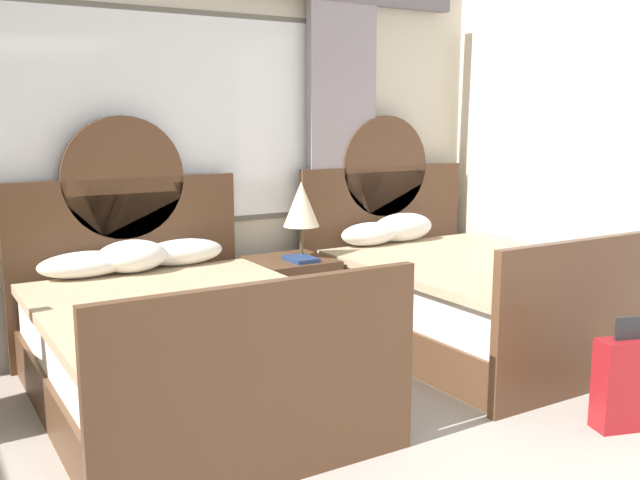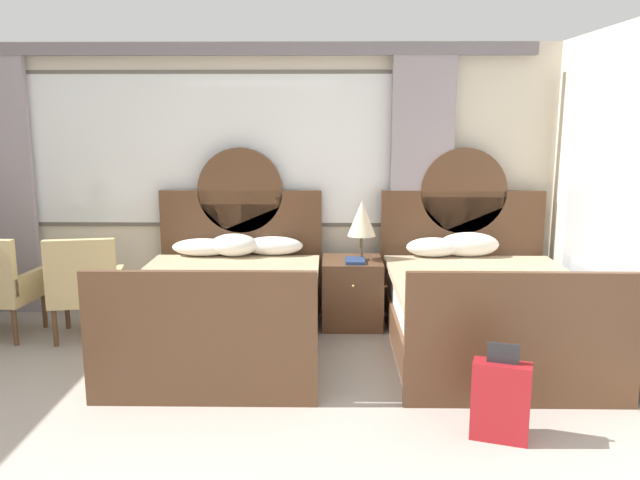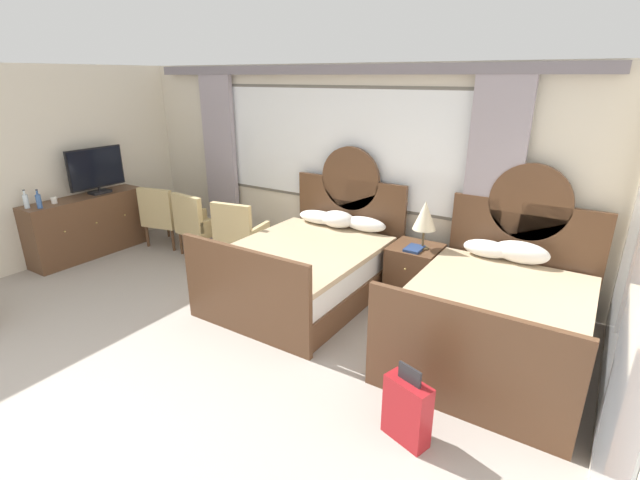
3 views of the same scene
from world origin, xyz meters
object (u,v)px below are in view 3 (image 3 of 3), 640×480
(table_lamp_on_nightstand, at_px, (425,216))
(bottle_spirit_blue, at_px, (39,201))
(bottle_water_clear, at_px, (26,201))
(bed_near_mirror, at_px, (496,316))
(armchair_by_window_right, at_px, (164,215))
(cup_on_dresser, at_px, (54,200))
(armchair_by_window_left, at_px, (239,232))
(dresser_minibar, at_px, (88,226))
(book_on_nightstand, at_px, (414,249))
(armchair_by_window_centre, at_px, (198,223))
(bed_near_window, at_px, (308,266))
(tv_flatscreen, at_px, (96,170))
(suitcase_on_floor, at_px, (407,410))
(nightstand_between_beds, at_px, (414,272))

(table_lamp_on_nightstand, relative_size, bottle_spirit_blue, 2.24)
(bottle_water_clear, bearing_deg, bed_near_mirror, 13.72)
(table_lamp_on_nightstand, bearing_deg, armchair_by_window_right, -174.02)
(cup_on_dresser, distance_m, armchair_by_window_left, 2.56)
(dresser_minibar, height_order, bottle_water_clear, bottle_water_clear)
(book_on_nightstand, height_order, dresser_minibar, dresser_minibar)
(bottle_spirit_blue, distance_m, armchair_by_window_centre, 2.06)
(armchair_by_window_right, bearing_deg, bed_near_window, -4.33)
(tv_flatscreen, distance_m, cup_on_dresser, 0.75)
(bed_near_window, distance_m, cup_on_dresser, 3.67)
(tv_flatscreen, distance_m, suitcase_on_floor, 5.64)
(armchair_by_window_right, distance_m, suitcase_on_floor, 5.14)
(book_on_nightstand, height_order, tv_flatscreen, tv_flatscreen)
(bed_near_mirror, relative_size, book_on_nightstand, 8.50)
(book_on_nightstand, height_order, armchair_by_window_right, armchair_by_window_right)
(bed_near_mirror, relative_size, armchair_by_window_right, 2.32)
(tv_flatscreen, xyz_separation_m, cup_on_dresser, (0.01, -0.68, -0.30))
(armchair_by_window_centre, bearing_deg, bottle_spirit_blue, -129.81)
(bottle_spirit_blue, height_order, cup_on_dresser, bottle_spirit_blue)
(nightstand_between_beds, relative_size, bottle_water_clear, 2.56)
(bed_near_window, xyz_separation_m, armchair_by_window_centre, (-2.11, 0.22, 0.13))
(armchair_by_window_right, bearing_deg, bottle_water_clear, -112.41)
(bottle_water_clear, distance_m, suitcase_on_floor, 5.54)
(bed_near_mirror, xyz_separation_m, suitcase_on_floor, (-0.25, -1.57, -0.11))
(book_on_nightstand, xyz_separation_m, armchair_by_window_right, (-3.99, -0.32, -0.16))
(bed_near_window, distance_m, suitcase_on_floor, 2.52)
(bottle_water_clear, relative_size, cup_on_dresser, 2.31)
(tv_flatscreen, xyz_separation_m, bottle_water_clear, (-0.06, -1.01, -0.24))
(bed_near_window, height_order, book_on_nightstand, bed_near_window)
(book_on_nightstand, relative_size, suitcase_on_floor, 0.41)
(bed_near_window, height_order, cup_on_dresser, bed_near_window)
(bed_near_window, relative_size, bed_near_mirror, 1.00)
(tv_flatscreen, distance_m, bottle_spirit_blue, 0.95)
(bed_near_window, height_order, armchair_by_window_left, bed_near_window)
(bed_near_mirror, bearing_deg, bottle_water_clear, -166.28)
(bottle_water_clear, relative_size, bottle_spirit_blue, 0.99)
(armchair_by_window_centre, bearing_deg, dresser_minibar, -147.65)
(armchair_by_window_left, xyz_separation_m, armchair_by_window_centre, (-0.81, -0.00, 0.00))
(bed_near_mirror, height_order, armchair_by_window_left, bed_near_mirror)
(nightstand_between_beds, bearing_deg, table_lamp_on_nightstand, -9.64)
(dresser_minibar, xyz_separation_m, cup_on_dresser, (0.03, -0.42, 0.49))
(cup_on_dresser, relative_size, armchair_by_window_centre, 0.11)
(bed_near_window, bearing_deg, cup_on_dresser, -162.56)
(bed_near_mirror, relative_size, bottle_water_clear, 8.76)
(bed_near_window, bearing_deg, bottle_water_clear, -158.19)
(tv_flatscreen, distance_m, armchair_by_window_right, 1.14)
(bed_near_window, relative_size, table_lamp_on_nightstand, 3.89)
(dresser_minibar, height_order, armchair_by_window_right, armchair_by_window_right)
(dresser_minibar, bearing_deg, suitcase_on_floor, -9.61)
(dresser_minibar, relative_size, suitcase_on_floor, 2.69)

